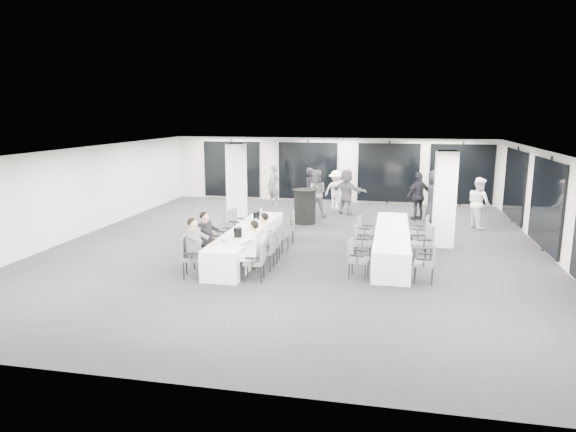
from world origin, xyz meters
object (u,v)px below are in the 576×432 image
chair_side_right_far (422,231)px  banquet_table_main (248,242)px  chair_main_right_far (289,225)px  standing_guest_f (346,189)px  chair_main_left_fourth (224,232)px  cocktail_table (305,206)px  chair_side_left_mid (360,240)px  chair_main_left_near (190,254)px  chair_main_left_second (202,245)px  standing_guest_e (435,193)px  standing_guest_c (336,187)px  chair_side_left_near (356,256)px  standing_guest_g (274,183)px  banquet_table_side (392,243)px  chair_side_right_near (428,260)px  chair_main_right_second (267,248)px  chair_main_right_mid (274,241)px  chair_main_left_far (236,222)px  chair_main_right_fourth (281,233)px  chair_main_right_near (258,259)px  chair_main_left_mid (216,236)px  standing_guest_a (311,188)px  standing_guest_b (316,190)px  ice_bucket_far (257,216)px  ice_bucket_near (238,232)px  standing_guest_d (419,193)px  chair_side_left_far (363,229)px  chair_side_right_mid (424,241)px

chair_side_right_far → banquet_table_main: bearing=117.9°
chair_main_right_far → standing_guest_f: bearing=-27.5°
chair_main_left_fourth → standing_guest_f: standing_guest_f is taller
cocktail_table → chair_side_left_mid: 4.75m
banquet_table_main → standing_guest_f: bearing=71.8°
cocktail_table → chair_main_left_near: size_ratio=1.24×
chair_main_left_second → banquet_table_main: bearing=148.6°
standing_guest_e → standing_guest_f: 3.35m
cocktail_table → chair_main_right_far: cocktail_table is taller
banquet_table_main → standing_guest_e: size_ratio=2.33×
chair_side_right_far → standing_guest_c: standing_guest_c is taller
chair_side_left_near → standing_guest_g: (-4.11, 9.02, 0.44)m
banquet_table_side → chair_main_left_fourth: (-4.71, -0.20, 0.13)m
banquet_table_main → chair_side_right_near: bearing=-16.2°
chair_main_right_second → chair_main_right_mid: chair_main_right_mid is taller
chair_main_left_far → chair_side_left_mid: (3.88, -1.40, -0.02)m
standing_guest_f → standing_guest_g: size_ratio=1.03×
chair_main_left_fourth → chair_main_left_far: (-0.01, 1.16, 0.04)m
chair_main_right_fourth → chair_side_right_near: size_ratio=1.02×
chair_main_right_second → standing_guest_g: bearing=12.4°
banquet_table_side → chair_main_right_near: bearing=-138.2°
banquet_table_side → chair_side_right_far: bearing=47.9°
banquet_table_main → chair_side_right_far: size_ratio=5.12×
chair_main_left_mid → standing_guest_a: bearing=178.5°
chair_side_left_mid → standing_guest_b: size_ratio=0.46×
chair_main_right_mid → chair_main_right_fourth: chair_main_right_mid is taller
chair_main_left_mid → ice_bucket_far: 1.68m
chair_main_right_near → chair_main_right_second: chair_main_right_second is taller
chair_main_right_second → ice_bucket_far: (-0.91, 2.37, 0.32)m
chair_main_left_near → standing_guest_g: bearing=167.7°
banquet_table_side → ice_bucket_near: bearing=-157.0°
cocktail_table → standing_guest_a: standing_guest_a is taller
chair_main_right_second → standing_guest_d: 8.04m
chair_main_left_fourth → chair_side_left_far: chair_side_left_far is taller
chair_side_right_far → standing_guest_c: size_ratio=0.55×
chair_main_right_mid → chair_side_left_mid: 2.31m
chair_main_left_far → chair_side_right_near: bearing=75.4°
chair_main_right_far → standing_guest_g: 6.37m
standing_guest_b → standing_guest_c: standing_guest_b is taller
chair_side_right_far → standing_guest_b: 5.52m
cocktail_table → standing_guest_g: (-1.90, 3.24, 0.35)m
chair_main_right_far → chair_side_right_mid: chair_side_right_mid is taller
chair_main_right_second → banquet_table_main: bearing=37.3°
standing_guest_g → chair_main_right_mid: bearing=-46.8°
chair_main_right_fourth → standing_guest_b: bearing=9.9°
chair_main_left_second → chair_main_left_far: size_ratio=1.05×
chair_main_right_far → chair_side_right_mid: bearing=-121.1°
chair_main_right_near → chair_side_left_far: (2.22, 3.67, -0.03)m
standing_guest_f → standing_guest_e: bearing=-166.4°
ice_bucket_near → ice_bucket_far: 2.22m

